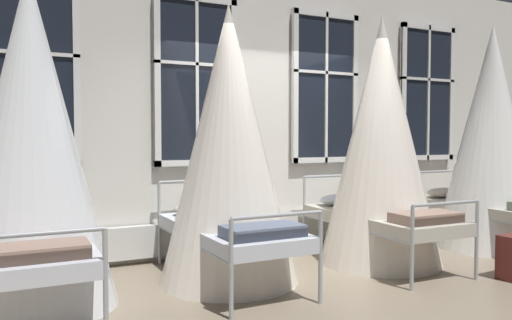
# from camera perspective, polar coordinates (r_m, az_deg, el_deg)

# --- Properties ---
(ground) EXTENTS (21.10, 21.10, 0.00)m
(ground) POSITION_cam_1_polar(r_m,az_deg,el_deg) (5.36, 7.19, -12.71)
(ground) COLOR gray
(back_wall_with_windows) EXTENTS (10.04, 0.10, 3.59)m
(back_wall_with_windows) POSITION_cam_1_polar(r_m,az_deg,el_deg) (6.36, 0.58, 6.04)
(back_wall_with_windows) COLOR silver
(back_wall_with_windows) RESTS_ON ground
(window_bank) EXTENTS (6.33, 0.10, 2.97)m
(window_bank) POSITION_cam_1_polar(r_m,az_deg,el_deg) (6.24, 1.07, 0.91)
(window_bank) COLOR black
(window_bank) RESTS_ON ground
(cot_first) EXTENTS (1.35, 1.96, 2.78)m
(cot_first) POSITION_cam_1_polar(r_m,az_deg,el_deg) (4.51, -24.07, 1.49)
(cot_first) COLOR #9EA3A8
(cot_first) RESTS_ON ground
(cot_second) EXTENTS (1.35, 1.98, 2.70)m
(cot_second) POSITION_cam_1_polar(r_m,az_deg,el_deg) (4.89, -3.09, 1.33)
(cot_second) COLOR #9EA3A8
(cot_second) RESTS_ON ground
(cot_third) EXTENTS (1.35, 1.96, 2.76)m
(cot_third) POSITION_cam_1_polar(r_m,az_deg,el_deg) (5.80, 13.93, 1.74)
(cot_third) COLOR #9EA3A8
(cot_third) RESTS_ON ground
(cot_fourth) EXTENTS (1.35, 1.97, 2.84)m
(cot_fourth) POSITION_cam_1_polar(r_m,az_deg,el_deg) (7.11, 25.02, 2.05)
(cot_fourth) COLOR #9EA3A8
(cot_fourth) RESTS_ON ground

